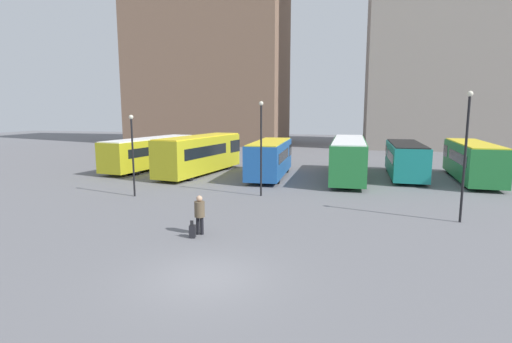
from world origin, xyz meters
name	(u,v)px	position (x,y,z in m)	size (l,w,h in m)	color
ground_plane	(205,278)	(0.00, 0.00, 0.00)	(160.00, 160.00, 0.00)	slate
building_block_left	(209,33)	(-19.03, 53.45, 18.17)	(25.01, 14.75, 36.34)	#7F604C
building_block_right	(484,8)	(22.25, 53.45, 19.91)	(31.44, 15.99, 39.82)	gray
bus_0	(151,152)	(-13.86, 22.44, 1.61)	(4.31, 11.54, 2.94)	gold
bus_1	(201,153)	(-8.21, 20.71, 1.80)	(4.28, 11.06, 3.32)	gold
bus_2	(270,158)	(-1.93, 20.37, 1.63)	(2.86, 9.17, 3.00)	#1E56A3
bus_3	(348,157)	(4.40, 21.50, 1.75)	(2.63, 12.20, 3.20)	#237A38
bus_4	(405,159)	(8.99, 23.01, 1.55)	(2.71, 9.40, 2.85)	#19847F
bus_5	(472,160)	(13.88, 22.38, 1.64)	(3.05, 10.45, 3.02)	#237A38
traveler	(200,211)	(-1.89, 4.37, 1.06)	(0.54, 0.54, 1.78)	black
suitcase	(192,231)	(-2.05, 3.88, 0.28)	(0.32, 0.36, 0.80)	black
lamp_post_0	(261,141)	(-1.03, 12.98, 3.55)	(0.28, 0.28, 6.09)	black
lamp_post_1	(133,148)	(-8.98, 10.96, 3.11)	(0.28, 0.28, 5.24)	black
lamp_post_2	(466,148)	(9.99, 9.25, 3.73)	(0.28, 0.28, 6.43)	black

